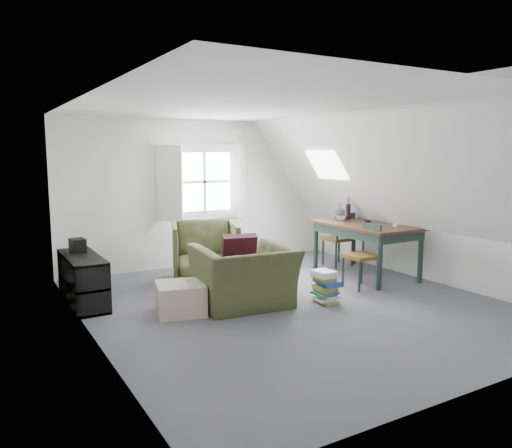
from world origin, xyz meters
TOP-DOWN VIEW (x-y plane):
  - floor at (0.00, 0.00)m, footprint 5.50×5.50m
  - ceiling at (0.00, 0.00)m, footprint 5.50×5.50m
  - wall_back at (0.00, 2.75)m, footprint 5.00×0.00m
  - wall_front at (0.00, -2.75)m, footprint 5.00×0.00m
  - wall_left at (-2.50, 0.00)m, footprint 0.00×5.50m
  - wall_right at (2.50, 0.00)m, footprint 0.00×5.50m
  - slope_left at (-1.55, 0.00)m, footprint 3.19×5.50m
  - slope_right at (1.55, 0.00)m, footprint 3.19×5.50m
  - dormer_window at (0.00, 2.68)m, footprint 1.71×0.35m
  - skylight at (1.55, 1.30)m, footprint 0.35×0.75m
  - armchair_near at (-0.58, 0.22)m, footprint 1.28×1.15m
  - armchair_far at (-0.48, 1.64)m, footprint 1.26×1.27m
  - throw_pillow at (-0.58, 0.37)m, footprint 0.49×0.35m
  - ottoman at (-1.40, 0.35)m, footprint 0.68×0.68m
  - dining_table at (1.85, 0.66)m, footprint 1.01×1.68m
  - demijohn at (1.70, 1.11)m, footprint 0.20×0.20m
  - vase_twigs at (1.95, 1.21)m, footprint 0.08×0.09m
  - cup at (1.60, 0.36)m, footprint 0.12×0.12m
  - paper_box at (2.05, 0.21)m, footprint 0.12×0.10m
  - dining_chair_far at (1.95, 1.43)m, footprint 0.44×0.44m
  - dining_chair_near at (1.33, 0.14)m, footprint 0.44×0.44m
  - media_shelf at (-2.34, 1.30)m, footprint 0.42×1.25m
  - electronics_box at (-2.34, 1.59)m, footprint 0.19×0.26m
  - magazine_stack at (0.41, -0.17)m, footprint 0.31×0.37m

SIDE VIEW (x-z plane):
  - floor at x=0.00m, z-range 0.00..0.00m
  - armchair_near at x=-0.58m, z-range -0.39..0.39m
  - armchair_far at x=-0.48m, z-range -0.46..0.46m
  - ottoman at x=-1.40m, z-range 0.00..0.37m
  - magazine_stack at x=0.41m, z-range 0.00..0.42m
  - media_shelf at x=-2.34m, z-range -0.03..0.61m
  - dining_chair_near at x=1.33m, z-range 0.02..0.95m
  - dining_chair_far at x=1.95m, z-range 0.02..0.96m
  - throw_pillow at x=-0.58m, z-range 0.46..0.92m
  - electronics_box at x=-2.34m, z-range 0.62..0.82m
  - dining_table at x=1.85m, z-range 0.31..1.15m
  - cup at x=1.60m, z-range 0.79..0.89m
  - paper_box at x=2.05m, z-range 0.84..0.88m
  - demijohn at x=1.70m, z-range 0.81..1.10m
  - vase_twigs at x=1.95m, z-range 0.66..1.30m
  - wall_back at x=0.00m, z-range -1.25..3.75m
  - wall_front at x=0.00m, z-range -1.25..3.75m
  - wall_left at x=-2.50m, z-range -1.50..4.00m
  - wall_right at x=2.50m, z-range -1.50..4.00m
  - dormer_window at x=0.00m, z-range 0.80..2.10m
  - skylight at x=1.55m, z-range 1.51..1.98m
  - slope_left at x=-1.55m, z-range -0.47..4.02m
  - slope_right at x=1.55m, z-range -0.47..4.02m
  - ceiling at x=0.00m, z-range 2.50..2.50m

